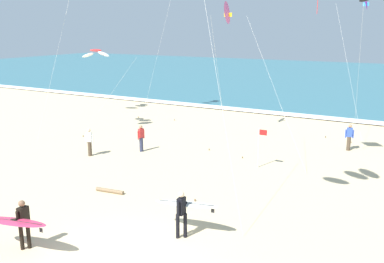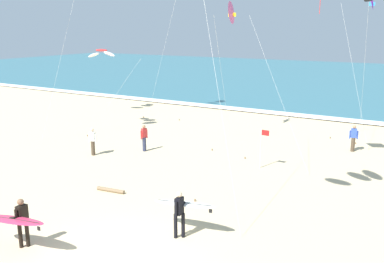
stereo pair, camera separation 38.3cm
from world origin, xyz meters
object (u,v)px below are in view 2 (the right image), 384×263
Objects in this scene: driftwood_log at (111,190)px; surfer_lead at (17,220)px; bystander_blue_top at (353,138)px; lifeguard_flag at (262,144)px; bystander_red_top at (144,138)px; kite_arc_scarlet_low at (102,53)px; kite_delta_violet_outer at (372,2)px; bystander_white_top at (93,141)px; kite_delta_rose_far at (232,13)px; surfer_trailing at (182,208)px.

surfer_lead is at bearing -81.39° from driftwood_log.
lifeguard_flag reaches higher than bystander_blue_top.
lifeguard_flag is at bearing 4.69° from bystander_red_top.
kite_arc_scarlet_low is at bearing 175.41° from bystander_blue_top.
kite_delta_violet_outer reaches higher than kite_arc_scarlet_low.
surfer_lead is 0.49× the size of kite_arc_scarlet_low.
surfer_lead is at bearing -107.20° from lifeguard_flag.
kite_delta_violet_outer reaches higher than bystander_red_top.
kite_delta_violet_outer is at bearing 67.17° from driftwood_log.
driftwood_log is (4.63, -3.81, -0.73)m from bystander_white_top.
bystander_white_top is 1.00× the size of bystander_blue_top.
kite_arc_scarlet_low is 3.95× the size of driftwood_log.
surfer_lead is 5.54m from driftwood_log.
lifeguard_flag is (4.40, -5.37, -6.76)m from kite_delta_rose_far.
kite_delta_violet_outer is 6.83× the size of driftwood_log.
surfer_lead is 0.30× the size of kite_delta_rose_far.
kite_delta_violet_outer reaches higher than surfer_lead.
bystander_red_top is at bearing 133.74° from surfer_trailing.
bystander_blue_top is at bearing -4.59° from kite_arc_scarlet_low.
kite_delta_rose_far is 5.51× the size of bystander_white_top.
driftwood_log is (-0.82, 5.39, -0.97)m from surfer_lead.
surfer_lead is 23.88m from kite_arc_scarlet_low.
lifeguard_flag is at bearing 16.69° from bystander_white_top.
bystander_white_top is 1.17× the size of driftwood_log.
bystander_blue_top is at bearing 77.35° from surfer_trailing.
lifeguard_flag is (9.14, 2.74, 0.45)m from bystander_white_top.
kite_arc_scarlet_low is (-17.66, 15.68, 3.99)m from surfer_trailing.
kite_arc_scarlet_low is 2.56× the size of lifeguard_flag.
surfer_lead is 1.64× the size of bystander_red_top.
surfer_lead is 1.64× the size of bystander_white_top.
kite_delta_violet_outer is (7.38, 5.88, 0.70)m from kite_delta_rose_far.
bystander_red_top is at bearing -175.31° from lifeguard_flag.
bystander_white_top is at bearing 140.51° from driftwood_log.
surfer_lead is 25.33m from kite_delta_violet_outer.
kite_arc_scarlet_low is 19.14m from lifeguard_flag.
kite_delta_violet_outer reaches higher than surfer_trailing.
kite_delta_violet_outer is at bearing 82.42° from surfer_trailing.
surfer_trailing is at bearing 41.08° from surfer_lead.
kite_arc_scarlet_low reaches higher than surfer_lead.
kite_arc_scarlet_low is 0.58× the size of kite_delta_violet_outer.
bystander_red_top is 12.30m from bystander_blue_top.
kite_arc_scarlet_low is at bearing 157.14° from lifeguard_flag.
driftwood_log is (12.77, -13.84, -4.96)m from kite_arc_scarlet_low.
bystander_blue_top is (0.53, -5.63, -7.91)m from kite_delta_violet_outer.
surfer_trailing is at bearing -102.65° from bystander_blue_top.
kite_delta_rose_far reaches higher than surfer_lead.
surfer_lead is at bearing -138.92° from surfer_trailing.
bystander_blue_top reaches higher than driftwood_log.
lifeguard_flag is (-2.98, -11.25, -7.46)m from kite_delta_violet_outer.
kite_delta_rose_far reaches higher than lifeguard_flag.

